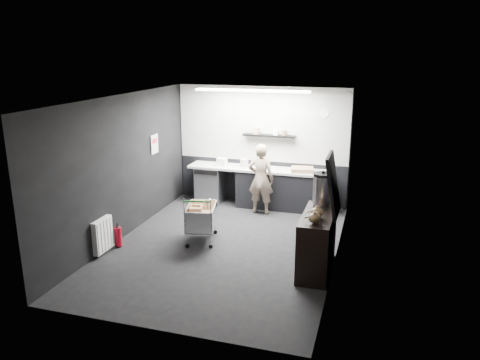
% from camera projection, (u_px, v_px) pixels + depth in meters
% --- Properties ---
extents(floor, '(5.50, 5.50, 0.00)m').
position_uv_depth(floor, '(224.00, 247.00, 8.57)').
color(floor, black).
rests_on(floor, ground).
extents(ceiling, '(5.50, 5.50, 0.00)m').
position_uv_depth(ceiling, '(223.00, 98.00, 7.83)').
color(ceiling, silver).
rests_on(ceiling, wall_back).
extents(wall_back, '(5.50, 0.00, 5.50)m').
position_uv_depth(wall_back, '(262.00, 146.00, 10.74)').
color(wall_back, black).
rests_on(wall_back, floor).
extents(wall_front, '(5.50, 0.00, 5.50)m').
position_uv_depth(wall_front, '(151.00, 232.00, 5.67)').
color(wall_front, black).
rests_on(wall_front, floor).
extents(wall_left, '(0.00, 5.50, 5.50)m').
position_uv_depth(wall_left, '(122.00, 168.00, 8.75)').
color(wall_left, black).
rests_on(wall_left, floor).
extents(wall_right, '(0.00, 5.50, 5.50)m').
position_uv_depth(wall_right, '(339.00, 185.00, 7.65)').
color(wall_right, black).
rests_on(wall_right, floor).
extents(kitchen_wall_panel, '(3.95, 0.02, 1.70)m').
position_uv_depth(kitchen_wall_panel, '(262.00, 124.00, 10.58)').
color(kitchen_wall_panel, '#BCBCB7').
rests_on(kitchen_wall_panel, wall_back).
extents(dado_panel, '(3.95, 0.02, 1.00)m').
position_uv_depth(dado_panel, '(261.00, 181.00, 10.95)').
color(dado_panel, black).
rests_on(dado_panel, wall_back).
extents(floating_shelf, '(1.20, 0.22, 0.04)m').
position_uv_depth(floating_shelf, '(269.00, 135.00, 10.49)').
color(floating_shelf, black).
rests_on(floating_shelf, wall_back).
extents(wall_clock, '(0.20, 0.03, 0.20)m').
position_uv_depth(wall_clock, '(325.00, 113.00, 10.10)').
color(wall_clock, white).
rests_on(wall_clock, wall_back).
extents(poster, '(0.02, 0.30, 0.40)m').
position_uv_depth(poster, '(154.00, 144.00, 9.89)').
color(poster, silver).
rests_on(poster, wall_left).
extents(poster_red_band, '(0.02, 0.22, 0.10)m').
position_uv_depth(poster_red_band, '(154.00, 141.00, 9.87)').
color(poster_red_band, red).
rests_on(poster_red_band, poster).
extents(radiator, '(0.10, 0.50, 0.60)m').
position_uv_depth(radiator, '(103.00, 235.00, 8.18)').
color(radiator, white).
rests_on(radiator, wall_left).
extents(ceiling_strip, '(2.40, 0.20, 0.04)m').
position_uv_depth(ceiling_strip, '(252.00, 91.00, 9.55)').
color(ceiling_strip, white).
rests_on(ceiling_strip, ceiling).
extents(prep_counter, '(3.20, 0.61, 0.90)m').
position_uv_depth(prep_counter, '(263.00, 187.00, 10.64)').
color(prep_counter, black).
rests_on(prep_counter, floor).
extents(person, '(0.58, 0.40, 1.55)m').
position_uv_depth(person, '(261.00, 179.00, 10.12)').
color(person, beige).
rests_on(person, floor).
extents(shopping_cart, '(0.68, 0.96, 0.94)m').
position_uv_depth(shopping_cart, '(201.00, 218.00, 8.72)').
color(shopping_cart, silver).
rests_on(shopping_cart, floor).
extents(sideboard, '(0.55, 1.29, 1.94)m').
position_uv_depth(sideboard, '(318.00, 234.00, 7.53)').
color(sideboard, black).
rests_on(sideboard, floor).
extents(fire_extinguisher, '(0.13, 0.13, 0.44)m').
position_uv_depth(fire_extinguisher, '(118.00, 236.00, 8.51)').
color(fire_extinguisher, '#B00B1D').
rests_on(fire_extinguisher, floor).
extents(cardboard_box, '(0.52, 0.43, 0.09)m').
position_uv_depth(cardboard_box, '(302.00, 170.00, 10.21)').
color(cardboard_box, '#9F7C55').
rests_on(cardboard_box, prep_counter).
extents(pink_tub, '(0.18, 0.18, 0.18)m').
position_uv_depth(pink_tub, '(244.00, 163.00, 10.62)').
color(pink_tub, beige).
rests_on(pink_tub, prep_counter).
extents(white_container, '(0.22, 0.19, 0.18)m').
position_uv_depth(white_container, '(222.00, 162.00, 10.72)').
color(white_container, white).
rests_on(white_container, prep_counter).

